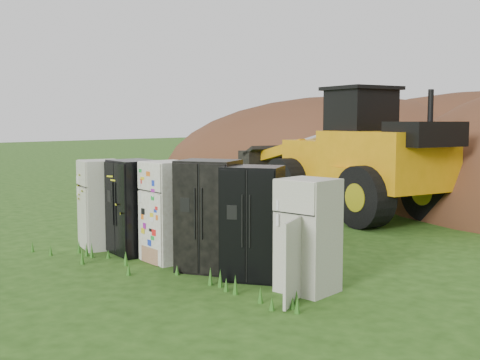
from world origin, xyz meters
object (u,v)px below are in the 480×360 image
(fridge_dark_mid, at_px, (209,215))
(fridge_open_door, at_px, (308,236))
(fridge_black_side, at_px, (134,207))
(fridge_black_right, at_px, (253,223))
(fridge_sticker, at_px, (169,211))
(fridge_leftmost, at_px, (102,204))
(wheel_loader, at_px, (339,151))

(fridge_dark_mid, height_order, fridge_open_door, fridge_dark_mid)
(fridge_black_side, distance_m, fridge_black_right, 2.84)
(fridge_black_side, xyz_separation_m, fridge_sticker, (0.95, -0.01, 0.01))
(fridge_leftmost, relative_size, fridge_open_door, 1.04)
(fridge_dark_mid, relative_size, fridge_black_right, 1.03)
(fridge_leftmost, bearing_deg, fridge_open_door, 22.31)
(fridge_leftmost, bearing_deg, fridge_dark_mid, 22.69)
(fridge_leftmost, height_order, fridge_black_right, fridge_black_right)
(fridge_dark_mid, xyz_separation_m, fridge_black_right, (0.90, 0.05, -0.03))
(fridge_dark_mid, distance_m, fridge_black_right, 0.90)
(fridge_sticker, bearing_deg, fridge_black_right, 11.92)
(fridge_leftmost, xyz_separation_m, fridge_open_door, (4.80, 0.01, -0.04))
(fridge_sticker, height_order, wheel_loader, wheel_loader)
(fridge_leftmost, bearing_deg, fridge_black_side, 26.57)
(fridge_dark_mid, height_order, wheel_loader, wheel_loader)
(fridge_leftmost, height_order, wheel_loader, wheel_loader)
(fridge_black_side, height_order, fridge_dark_mid, fridge_dark_mid)
(fridge_open_door, height_order, wheel_loader, wheel_loader)
(wheel_loader, bearing_deg, fridge_black_right, -50.14)
(fridge_black_side, xyz_separation_m, wheel_loader, (0.28, 6.98, 0.80))
(fridge_sticker, xyz_separation_m, fridge_open_door, (2.97, -0.05, -0.06))
(fridge_black_side, relative_size, fridge_sticker, 0.99)
(fridge_black_side, bearing_deg, fridge_black_right, 14.94)
(fridge_dark_mid, bearing_deg, wheel_loader, 83.31)
(fridge_black_side, bearing_deg, fridge_open_door, 14.00)
(fridge_sticker, distance_m, fridge_dark_mid, 1.00)
(fridge_leftmost, distance_m, wheel_loader, 7.19)
(fridge_leftmost, height_order, fridge_black_side, fridge_black_side)
(fridge_open_door, xyz_separation_m, wheel_loader, (-3.64, 7.04, 0.86))
(fridge_sticker, relative_size, fridge_open_door, 1.07)
(fridge_dark_mid, bearing_deg, fridge_leftmost, 160.49)
(fridge_sticker, bearing_deg, fridge_black_side, -169.20)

